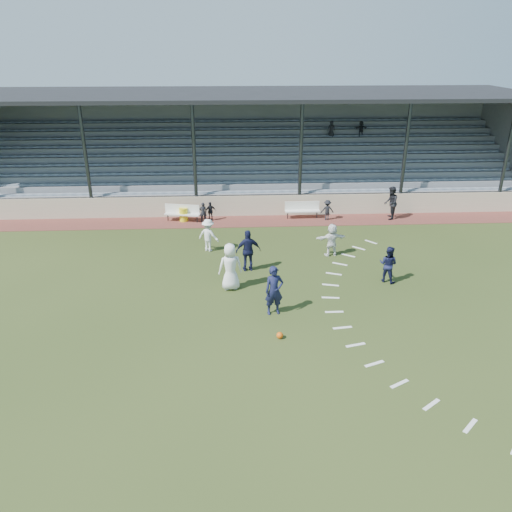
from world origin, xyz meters
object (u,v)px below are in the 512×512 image
(football, at_px, (280,335))
(official, at_px, (391,203))
(bench_left, at_px, (182,211))
(trash_bin, at_px, (184,215))
(player_white_lead, at_px, (230,267))
(bench_right, at_px, (302,208))
(player_navy_lead, at_px, (274,291))

(football, relative_size, official, 0.12)
(bench_left, height_order, trash_bin, bench_left)
(bench_left, distance_m, football, 13.19)
(bench_left, relative_size, player_white_lead, 1.03)
(bench_left, relative_size, bench_right, 1.02)
(football, xyz_separation_m, official, (7.49, 12.19, 0.85))
(trash_bin, bearing_deg, player_navy_lead, -68.31)
(bench_left, relative_size, player_navy_lead, 1.07)
(bench_right, xyz_separation_m, trash_bin, (-6.80, -0.23, -0.18))
(football, bearing_deg, official, 58.45)
(trash_bin, height_order, football, trash_bin)
(official, bearing_deg, trash_bin, -74.94)
(trash_bin, xyz_separation_m, official, (11.80, -0.22, 0.56))
(bench_left, height_order, player_navy_lead, player_navy_lead)
(football, bearing_deg, bench_right, 78.88)
(football, bearing_deg, player_navy_lead, 92.07)
(trash_bin, bearing_deg, bench_right, 1.97)
(football, xyz_separation_m, player_navy_lead, (-0.06, 1.73, 0.84))
(player_white_lead, bearing_deg, trash_bin, -82.18)
(bench_left, xyz_separation_m, player_navy_lead, (4.32, -10.70, 0.37))
(player_white_lead, bearing_deg, bench_left, -81.80)
(bench_left, relative_size, trash_bin, 2.68)
(football, height_order, official, official)
(player_white_lead, relative_size, official, 1.05)
(bench_right, height_order, player_white_lead, player_white_lead)
(bench_left, distance_m, trash_bin, 0.20)
(trash_bin, relative_size, football, 3.25)
(player_navy_lead, bearing_deg, football, -98.37)
(bench_right, distance_m, player_white_lead, 9.72)
(bench_right, distance_m, trash_bin, 6.81)
(bench_right, distance_m, football, 12.90)
(football, relative_size, player_white_lead, 0.12)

